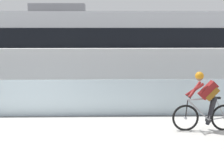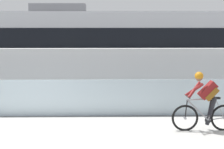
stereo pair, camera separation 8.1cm
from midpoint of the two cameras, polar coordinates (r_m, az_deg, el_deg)
name	(u,v)px [view 2 (the right image)]	position (r m, az deg, el deg)	size (l,w,h in m)	color
ground_plane	(20,132)	(10.31, -13.74, -8.56)	(200.00, 200.00, 0.00)	slate
bike_path_deck	(20,132)	(10.31, -13.74, -8.53)	(32.00, 3.20, 0.01)	silver
glass_parapet	(33,98)	(11.95, -11.89, -3.53)	(32.00, 0.05, 1.15)	silver
concrete_barrier_wall	(42,77)	(13.63, -10.54, -0.32)	(32.00, 0.36, 2.04)	white
tram_rail_near	(52,93)	(16.21, -9.03, -2.75)	(32.00, 0.08, 0.01)	#595654
tram_rail_far	(56,87)	(17.61, -8.39, -1.96)	(32.00, 0.08, 0.01)	#595654
tram	(103,48)	(16.56, -1.22, 4.12)	(11.06, 2.54, 3.81)	silver
cyclist_on_bike	(205,102)	(10.25, 14.34, -4.18)	(1.77, 0.58, 1.61)	black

